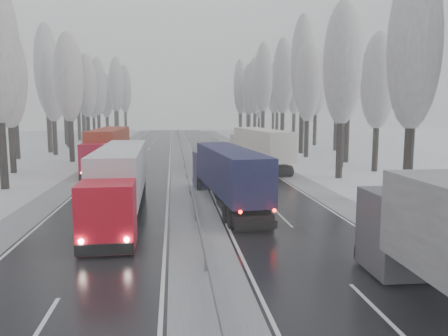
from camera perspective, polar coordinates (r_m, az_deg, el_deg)
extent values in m
plane|color=white|center=(14.44, -1.12, -19.02)|extent=(260.00, 260.00, 0.00)
cube|color=black|center=(43.82, 1.94, -0.89)|extent=(7.50, 200.00, 0.03)
cube|color=black|center=(43.52, -11.87, -1.11)|extent=(7.50, 200.00, 0.03)
cube|color=#9FA0A6|center=(43.35, -4.94, -1.00)|extent=(3.00, 200.00, 0.04)
cube|color=#9FA0A6|center=(44.81, 8.21, -0.77)|extent=(2.40, 200.00, 0.04)
cube|color=#9FA0A6|center=(44.25, -18.26, -1.18)|extent=(2.40, 200.00, 0.04)
cube|color=slate|center=(43.27, -4.95, -0.24)|extent=(0.06, 200.00, 0.32)
cube|color=slate|center=(41.33, -4.86, -1.03)|extent=(0.12, 0.12, 0.60)
cube|color=slate|center=(73.12, -5.66, 2.70)|extent=(0.12, 0.12, 0.60)
cylinder|color=black|center=(33.03, 22.91, 0.61)|extent=(0.68, 0.68, 5.60)
ellipsoid|color=gray|center=(33.12, 23.64, 14.49)|extent=(3.60, 3.60, 11.45)
cylinder|color=black|center=(43.03, 14.85, 2.45)|extent=(0.68, 0.68, 5.62)
ellipsoid|color=gray|center=(43.10, 15.22, 13.14)|extent=(3.60, 3.60, 11.48)
cylinder|color=black|center=(48.92, 19.15, 2.47)|extent=(0.64, 0.64, 4.94)
ellipsoid|color=gray|center=(48.85, 19.52, 10.74)|extent=(3.60, 3.60, 10.09)
cylinder|color=black|center=(51.82, 15.06, 3.11)|extent=(0.66, 0.66, 5.32)
ellipsoid|color=gray|center=(51.83, 15.36, 11.52)|extent=(3.60, 3.60, 10.88)
cylinder|color=black|center=(56.33, 15.69, 3.93)|extent=(0.72, 0.72, 6.31)
ellipsoid|color=gray|center=(56.52, 16.03, 13.09)|extent=(3.60, 3.60, 12.90)
cylinder|color=black|center=(61.35, 10.71, 3.92)|extent=(0.67, 0.67, 5.38)
ellipsoid|color=gray|center=(61.36, 10.89, 11.09)|extent=(3.60, 3.60, 10.98)
cylinder|color=black|center=(67.23, 14.82, 3.77)|extent=(0.62, 0.62, 4.59)
ellipsoid|color=gray|center=(67.14, 15.01, 9.37)|extent=(3.60, 3.60, 9.39)
cylinder|color=black|center=(66.74, 10.06, 4.89)|extent=(0.76, 0.76, 6.95)
ellipsoid|color=gray|center=(67.03, 10.26, 13.39)|extent=(3.60, 3.60, 14.19)
cylinder|color=black|center=(72.76, 14.39, 4.84)|extent=(0.74, 0.74, 6.59)
ellipsoid|color=gray|center=(72.96, 14.64, 12.25)|extent=(3.60, 3.60, 13.46)
cylinder|color=black|center=(76.54, 7.61, 5.05)|extent=(0.72, 0.72, 6.37)
ellipsoid|color=gray|center=(76.69, 7.73, 11.86)|extent=(3.60, 3.60, 13.01)
cylinder|color=black|center=(82.39, 11.77, 5.00)|extent=(0.70, 0.70, 5.97)
ellipsoid|color=gray|center=(82.47, 11.93, 10.93)|extent=(3.60, 3.60, 12.20)
cylinder|color=black|center=(86.66, 5.09, 5.47)|extent=(0.74, 0.74, 6.65)
ellipsoid|color=gray|center=(86.84, 5.16, 11.75)|extent=(3.60, 3.60, 13.59)
cylinder|color=black|center=(92.30, 9.09, 5.37)|extent=(0.71, 0.71, 6.14)
ellipsoid|color=gray|center=(92.40, 9.20, 10.81)|extent=(3.60, 3.60, 12.54)
cylinder|color=black|center=(96.27, 4.04, 5.51)|extent=(0.71, 0.71, 6.05)
ellipsoid|color=gray|center=(96.35, 4.09, 10.66)|extent=(3.60, 3.60, 12.37)
cylinder|color=black|center=(101.42, 6.92, 5.65)|extent=(0.72, 0.72, 6.30)
ellipsoid|color=gray|center=(101.52, 7.00, 10.73)|extent=(3.60, 3.60, 12.87)
cylinder|color=black|center=(103.67, 3.30, 5.61)|extent=(0.70, 0.70, 5.88)
ellipsoid|color=gray|center=(103.73, 3.34, 10.25)|extent=(3.60, 3.60, 12.00)
cylinder|color=black|center=(108.20, 4.58, 5.41)|extent=(0.64, 0.64, 4.86)
ellipsoid|color=gray|center=(108.16, 4.62, 9.09)|extent=(3.60, 3.60, 9.92)
cylinder|color=black|center=(110.53, 2.21, 5.77)|extent=(0.70, 0.70, 5.98)
ellipsoid|color=gray|center=(110.59, 2.23, 10.19)|extent=(3.60, 3.60, 12.21)
cylinder|color=black|center=(116.20, 6.42, 5.87)|extent=(0.71, 0.71, 6.19)
ellipsoid|color=gray|center=(116.28, 6.48, 10.22)|extent=(3.60, 3.60, 12.64)
cylinder|color=black|center=(120.44, 2.10, 6.13)|extent=(0.75, 0.75, 6.86)
ellipsoid|color=gray|center=(120.59, 2.12, 10.78)|extent=(3.60, 3.60, 14.01)
cylinder|color=black|center=(125.63, 4.99, 5.86)|extent=(0.68, 0.68, 5.55)
ellipsoid|color=gray|center=(125.65, 5.03, 9.48)|extent=(3.60, 3.60, 11.33)
cylinder|color=black|center=(131.15, 2.13, 6.08)|extent=(0.71, 0.71, 6.09)
ellipsoid|color=gray|center=(131.21, 2.15, 9.88)|extent=(3.60, 3.60, 12.45)
cylinder|color=black|center=(135.56, 3.06, 5.99)|extent=(0.67, 0.67, 5.49)
ellipsoid|color=gray|center=(135.57, 3.08, 9.30)|extent=(3.60, 3.60, 11.21)
cylinder|color=black|center=(40.07, -26.91, 1.68)|extent=(0.69, 0.69, 5.83)
cylinder|color=black|center=(50.02, -25.92, 2.29)|extent=(0.65, 0.65, 5.03)
ellipsoid|color=gray|center=(49.97, -26.40, 10.52)|extent=(3.60, 3.60, 10.28)
cylinder|color=black|center=(58.11, -19.30, 3.46)|extent=(0.67, 0.67, 5.44)
ellipsoid|color=gray|center=(58.13, -19.64, 11.11)|extent=(3.60, 3.60, 11.11)
cylinder|color=black|center=(64.09, -25.45, 3.62)|extent=(0.69, 0.69, 5.72)
ellipsoid|color=gray|center=(64.16, -25.87, 10.92)|extent=(3.60, 3.60, 11.69)
cylinder|color=black|center=(67.85, -21.21, 3.81)|extent=(0.66, 0.66, 5.23)
ellipsoid|color=gray|center=(67.84, -21.52, 10.11)|extent=(3.60, 3.60, 10.68)
cylinder|color=black|center=(72.14, -21.83, 4.52)|extent=(0.74, 0.74, 6.60)
ellipsoid|color=gray|center=(72.34, -22.20, 12.00)|extent=(3.60, 3.60, 13.49)
cylinder|color=black|center=(77.18, -19.35, 4.26)|extent=(0.65, 0.65, 5.16)
ellipsoid|color=gray|center=(77.16, -19.60, 9.74)|extent=(3.60, 3.60, 10.54)
cylinder|color=black|center=(81.37, -19.70, 4.62)|extent=(0.69, 0.69, 5.79)
ellipsoid|color=gray|center=(81.43, -19.97, 10.45)|extent=(3.60, 3.60, 11.84)
cylinder|color=black|center=(83.47, -17.29, 4.73)|extent=(0.68, 0.68, 5.64)
ellipsoid|color=gray|center=(83.51, -17.51, 10.27)|extent=(3.60, 3.60, 11.53)
cylinder|color=black|center=(88.36, -19.92, 5.06)|extent=(0.73, 0.73, 6.56)
ellipsoid|color=gray|center=(88.52, -20.20, 11.12)|extent=(3.60, 3.60, 13.40)
cylinder|color=black|center=(93.34, -16.00, 5.09)|extent=(0.69, 0.69, 5.79)
ellipsoid|color=gray|center=(93.39, -16.19, 10.17)|extent=(3.60, 3.60, 11.84)
cylinder|color=black|center=(98.12, -18.39, 5.36)|extent=(0.74, 0.74, 6.65)
ellipsoid|color=gray|center=(98.28, -18.63, 10.89)|extent=(3.60, 3.60, 13.58)
cylinder|color=black|center=(102.99, -16.59, 5.09)|extent=(0.65, 0.65, 5.12)
ellipsoid|color=gray|center=(102.98, -16.75, 9.16)|extent=(3.60, 3.60, 10.46)
cylinder|color=black|center=(107.44, -17.76, 5.32)|extent=(0.69, 0.69, 5.84)
ellipsoid|color=gray|center=(107.49, -17.94, 9.77)|extent=(3.60, 3.60, 11.92)
cylinder|color=black|center=(113.07, -13.74, 5.77)|extent=(0.74, 0.74, 6.67)
ellipsoid|color=gray|center=(113.21, -13.89, 10.60)|extent=(3.60, 3.60, 13.63)
cylinder|color=black|center=(118.48, -17.90, 5.61)|extent=(0.72, 0.72, 6.31)
ellipsoid|color=gray|center=(118.57, -18.08, 9.96)|extent=(3.60, 3.60, 12.88)
cylinder|color=black|center=(122.29, -12.72, 5.83)|extent=(0.72, 0.72, 6.29)
ellipsoid|color=gray|center=(122.38, -12.84, 10.04)|extent=(3.60, 3.60, 12.84)
cylinder|color=black|center=(126.98, -15.05, 5.50)|extent=(0.64, 0.64, 4.86)
ellipsoid|color=gray|center=(126.95, -15.16, 8.62)|extent=(3.60, 3.60, 9.92)
cylinder|color=black|center=(129.24, -13.97, 5.96)|extent=(0.74, 0.74, 6.63)
ellipsoid|color=gray|center=(129.35, -14.11, 10.15)|extent=(3.60, 3.60, 13.54)
cylinder|color=black|center=(133.58, -14.93, 5.79)|extent=(0.69, 0.69, 5.79)
ellipsoid|color=gray|center=(133.62, -15.05, 9.33)|extent=(3.60, 3.60, 11.82)
cube|color=#4A4A4F|center=(18.96, 21.69, -7.40)|extent=(2.68, 2.79, 3.16)
cube|color=black|center=(19.93, 20.06, -4.42)|extent=(2.43, 0.15, 1.05)
cube|color=black|center=(20.52, 19.67, -9.84)|extent=(2.64, 0.20, 0.53)
cylinder|color=black|center=(18.10, 19.57, -11.95)|extent=(0.39, 1.10, 1.10)
cylinder|color=black|center=(19.12, 25.70, -11.21)|extent=(0.39, 1.10, 1.10)
sphere|color=white|center=(20.03, 17.07, -8.90)|extent=(0.23, 0.23, 0.23)
sphere|color=white|center=(20.87, 22.20, -8.47)|extent=(0.23, 0.23, 0.23)
cube|color=navy|center=(36.15, -1.91, -0.18)|extent=(2.62, 2.71, 2.88)
cube|color=black|center=(37.25, -2.24, 1.09)|extent=(2.21, 0.30, 0.96)
cube|color=black|center=(37.59, -2.25, -1.66)|extent=(2.40, 0.37, 0.48)
cube|color=#141838|center=(28.74, 0.69, -0.16)|extent=(3.60, 12.66, 2.69)
cube|color=black|center=(23.15, 4.12, -7.30)|extent=(2.21, 0.32, 0.43)
cube|color=black|center=(25.76, 2.37, -5.31)|extent=(2.59, 5.46, 0.43)
cube|color=black|center=(23.69, 3.76, -7.43)|extent=(2.21, 0.26, 0.58)
cylinder|color=black|center=(35.41, -3.29, -2.13)|extent=(0.43, 1.03, 1.00)
cylinder|color=black|center=(35.76, -0.10, -2.02)|extent=(0.43, 1.03, 1.00)
cylinder|color=black|center=(25.22, 0.35, -6.10)|extent=(0.43, 1.03, 1.00)
cylinder|color=black|center=(25.71, 4.77, -5.86)|extent=(0.43, 1.03, 1.00)
cylinder|color=black|center=(24.04, 0.99, -6.79)|extent=(0.43, 1.03, 1.00)
cylinder|color=black|center=(24.55, 5.62, -6.52)|extent=(0.43, 1.03, 1.00)
sphere|color=#FF0C05|center=(22.67, 1.96, -5.60)|extent=(0.19, 0.19, 0.19)
sphere|color=#FF0C05|center=(23.17, 6.36, -5.36)|extent=(0.19, 0.19, 0.19)
sphere|color=white|center=(37.42, -3.64, -1.12)|extent=(0.21, 0.21, 0.21)
sphere|color=white|center=(37.72, -0.89, -1.03)|extent=(0.21, 0.21, 0.21)
cube|color=beige|center=(55.86, 2.36, 2.74)|extent=(2.94, 3.04, 3.21)
cube|color=black|center=(57.09, 2.02, 3.60)|extent=(2.46, 0.36, 1.07)
cube|color=black|center=(57.37, 1.98, 1.58)|extent=(2.68, 0.43, 0.53)
cube|color=beige|center=(47.78, 4.93, 3.25)|extent=(4.13, 14.10, 2.99)
cube|color=black|center=(41.44, 7.79, -0.65)|extent=(2.46, 0.38, 0.48)
cube|color=black|center=(44.35, 6.39, 0.19)|extent=(2.94, 6.09, 0.48)
cube|color=black|center=(42.01, 7.51, -0.82)|extent=(2.45, 0.31, 0.64)
cylinder|color=black|center=(54.87, 1.45, 1.39)|extent=(0.49, 1.14, 1.11)
cylinder|color=black|center=(55.45, 3.70, 1.44)|extent=(0.49, 1.14, 1.11)
cylinder|color=black|center=(43.63, 5.17, -0.24)|extent=(0.49, 1.14, 1.11)
cylinder|color=black|center=(44.36, 7.93, -0.15)|extent=(0.49, 1.14, 1.11)
cylinder|color=black|center=(42.32, 5.74, -0.49)|extent=(0.49, 1.14, 1.11)
cylinder|color=black|center=(43.07, 8.57, -0.39)|extent=(0.49, 1.14, 1.11)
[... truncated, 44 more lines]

